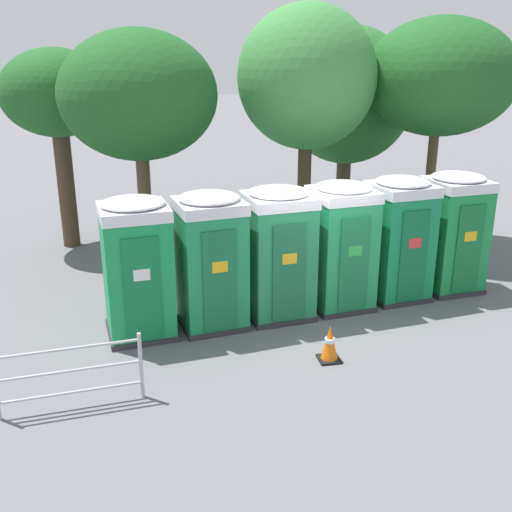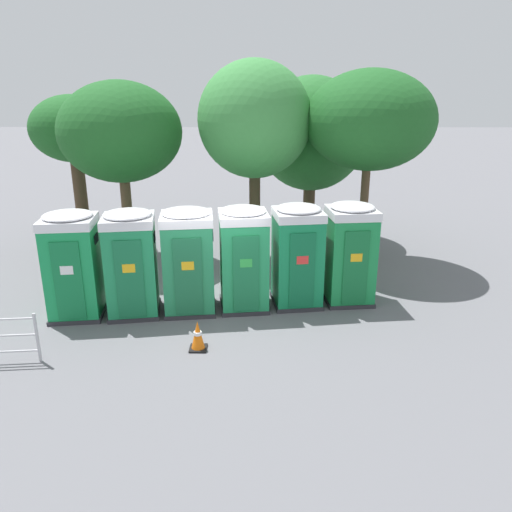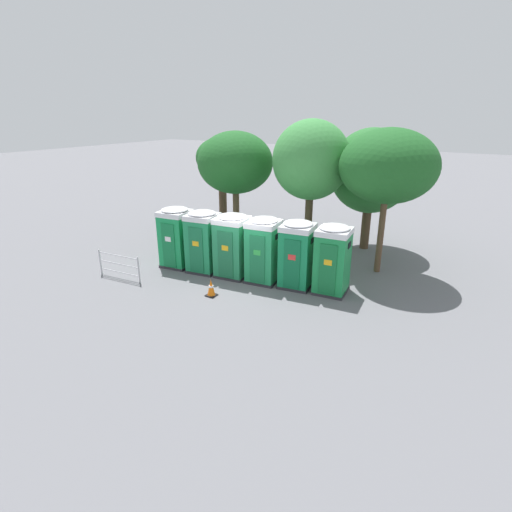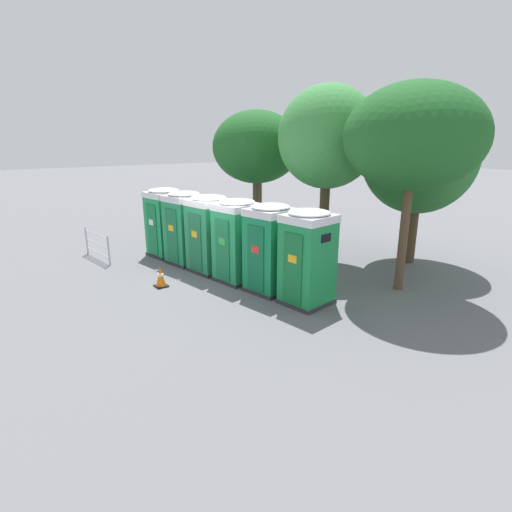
% 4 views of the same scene
% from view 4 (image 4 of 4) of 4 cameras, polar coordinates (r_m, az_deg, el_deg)
% --- Properties ---
extents(ground_plane, '(120.00, 120.00, 0.00)m').
position_cam_4_polar(ground_plane, '(12.95, -4.91, -2.80)').
color(ground_plane, slate).
extents(portapotty_0, '(1.33, 1.34, 2.54)m').
position_cam_4_polar(portapotty_0, '(15.29, -12.81, 4.78)').
color(portapotty_0, '#2D2D33').
rests_on(portapotty_0, ground).
extents(portapotty_1, '(1.36, 1.37, 2.54)m').
position_cam_4_polar(portapotty_1, '(14.18, -10.07, 4.05)').
color(portapotty_1, '#2D2D33').
rests_on(portapotty_1, ground).
extents(portapotty_2, '(1.36, 1.34, 2.54)m').
position_cam_4_polar(portapotty_2, '(13.14, -6.70, 3.24)').
color(portapotty_2, '#2D2D33').
rests_on(portapotty_2, ground).
extents(portapotty_3, '(1.30, 1.33, 2.54)m').
position_cam_4_polar(portapotty_3, '(12.16, -2.75, 2.28)').
color(portapotty_3, '#2D2D33').
rests_on(portapotty_3, ground).
extents(portapotty_4, '(1.32, 1.35, 2.54)m').
position_cam_4_polar(portapotty_4, '(11.28, 2.00, 1.18)').
color(portapotty_4, '#2D2D33').
rests_on(portapotty_4, ground).
extents(portapotty_5, '(1.28, 1.31, 2.54)m').
position_cam_4_polar(portapotty_5, '(10.46, 7.36, -0.15)').
color(portapotty_5, '#2D2D33').
rests_on(portapotty_5, ground).
extents(street_tree_0, '(3.71, 3.71, 5.71)m').
position_cam_4_polar(street_tree_0, '(11.78, 21.63, 15.48)').
color(street_tree_0, brown).
rests_on(street_tree_0, ground).
extents(street_tree_1, '(3.59, 3.59, 5.40)m').
position_cam_4_polar(street_tree_1, '(16.91, 0.07, 15.24)').
color(street_tree_1, brown).
rests_on(street_tree_1, ground).
extents(street_tree_2, '(2.73, 2.73, 4.99)m').
position_cam_4_polar(street_tree_2, '(19.41, 0.22, 15.11)').
color(street_tree_2, '#4C3826').
rests_on(street_tree_2, ground).
extents(street_tree_3, '(3.30, 3.30, 5.98)m').
position_cam_4_polar(street_tree_3, '(13.96, 10.19, 16.23)').
color(street_tree_3, '#4C3826').
rests_on(street_tree_3, ground).
extents(street_tree_4, '(3.75, 3.75, 5.59)m').
position_cam_4_polar(street_tree_4, '(14.79, 22.27, 12.94)').
color(street_tree_4, '#4C3826').
rests_on(street_tree_4, ground).
extents(traffic_cone, '(0.36, 0.36, 0.64)m').
position_cam_4_polar(traffic_cone, '(12.18, -13.47, -2.91)').
color(traffic_cone, black).
rests_on(traffic_cone, ground).
extents(event_barrier, '(2.05, 0.26, 1.05)m').
position_cam_4_polar(event_barrier, '(15.63, -21.78, 1.57)').
color(event_barrier, '#B7B7BC').
rests_on(event_barrier, ground).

